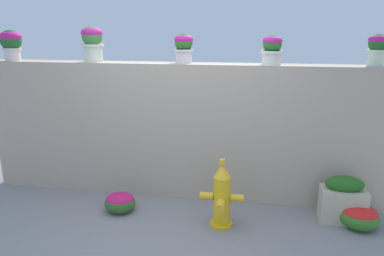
% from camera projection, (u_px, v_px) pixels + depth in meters
% --- Properties ---
extents(ground_plane, '(24.00, 24.00, 0.00)m').
position_uv_depth(ground_plane, '(157.00, 244.00, 3.84)').
color(ground_plane, gray).
extents(stone_wall, '(4.98, 0.33, 1.71)m').
position_uv_depth(stone_wall, '(181.00, 131.00, 4.81)').
color(stone_wall, tan).
rests_on(stone_wall, ground).
extents(potted_plant_0, '(0.28, 0.28, 0.39)m').
position_uv_depth(potted_plant_0, '(11.00, 42.00, 4.85)').
color(potted_plant_0, beige).
rests_on(potted_plant_0, stone_wall).
extents(potted_plant_1, '(0.27, 0.27, 0.44)m').
position_uv_depth(potted_plant_1, '(92.00, 41.00, 4.71)').
color(potted_plant_1, beige).
rests_on(potted_plant_1, stone_wall).
extents(potted_plant_2, '(0.23, 0.23, 0.35)m').
position_uv_depth(potted_plant_2, '(184.00, 46.00, 4.56)').
color(potted_plant_2, silver).
rests_on(potted_plant_2, stone_wall).
extents(potted_plant_3, '(0.26, 0.26, 0.34)m').
position_uv_depth(potted_plant_3, '(272.00, 48.00, 4.33)').
color(potted_plant_3, silver).
rests_on(potted_plant_3, stone_wall).
extents(potted_plant_4, '(0.21, 0.21, 0.35)m').
position_uv_depth(potted_plant_4, '(377.00, 47.00, 4.20)').
color(potted_plant_4, silver).
rests_on(potted_plant_4, stone_wall).
extents(fire_hydrant, '(0.48, 0.38, 0.77)m').
position_uv_depth(fire_hydrant, '(222.00, 197.00, 4.11)').
color(fire_hydrant, yellow).
rests_on(fire_hydrant, ground).
extents(flower_bush_left, '(0.37, 0.33, 0.24)m').
position_uv_depth(flower_bush_left, '(120.00, 202.00, 4.49)').
color(flower_bush_left, '#326126').
rests_on(flower_bush_left, ground).
extents(flower_bush_right, '(0.42, 0.38, 0.26)m').
position_uv_depth(flower_bush_right, '(360.00, 216.00, 4.12)').
color(flower_bush_right, '#346F24').
rests_on(flower_bush_right, ground).
extents(planter_box, '(0.49, 0.27, 0.54)m').
position_uv_depth(planter_box, '(343.00, 200.00, 4.23)').
color(planter_box, '#B8AF91').
rests_on(planter_box, ground).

